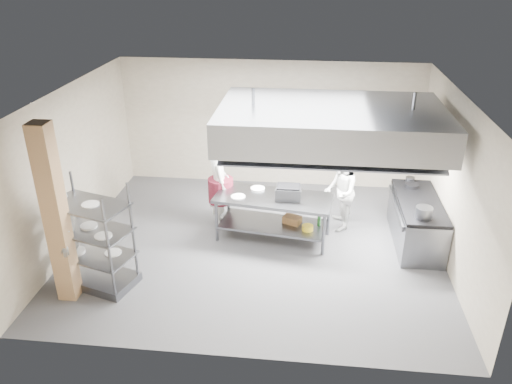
# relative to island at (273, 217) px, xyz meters

# --- Properties ---
(floor) EXTENTS (7.00, 7.00, 0.00)m
(floor) POSITION_rel_island_xyz_m (-0.30, -0.34, -0.46)
(floor) COLOR #3D3D40
(floor) RESTS_ON ground
(ceiling) EXTENTS (7.00, 7.00, 0.00)m
(ceiling) POSITION_rel_island_xyz_m (-0.30, -0.34, 2.54)
(ceiling) COLOR silver
(ceiling) RESTS_ON wall_back
(wall_back) EXTENTS (7.00, 0.00, 7.00)m
(wall_back) POSITION_rel_island_xyz_m (-0.30, 2.66, 1.04)
(wall_back) COLOR tan
(wall_back) RESTS_ON ground
(wall_left) EXTENTS (0.00, 6.00, 6.00)m
(wall_left) POSITION_rel_island_xyz_m (-3.80, -0.34, 1.04)
(wall_left) COLOR tan
(wall_left) RESTS_ON ground
(wall_right) EXTENTS (0.00, 6.00, 6.00)m
(wall_right) POSITION_rel_island_xyz_m (3.20, -0.34, 1.04)
(wall_right) COLOR tan
(wall_right) RESTS_ON ground
(column) EXTENTS (0.30, 0.30, 3.00)m
(column) POSITION_rel_island_xyz_m (-3.20, -2.24, 1.04)
(column) COLOR tan
(column) RESTS_ON floor
(exhaust_hood) EXTENTS (4.00, 2.50, 0.60)m
(exhaust_hood) POSITION_rel_island_xyz_m (1.00, 0.06, 1.94)
(exhaust_hood) COLOR gray
(exhaust_hood) RESTS_ON ceiling
(hood_strip_a) EXTENTS (1.60, 0.12, 0.04)m
(hood_strip_a) POSITION_rel_island_xyz_m (0.10, 0.06, 1.62)
(hood_strip_a) COLOR white
(hood_strip_a) RESTS_ON exhaust_hood
(hood_strip_b) EXTENTS (1.60, 0.12, 0.04)m
(hood_strip_b) POSITION_rel_island_xyz_m (1.90, 0.06, 1.62)
(hood_strip_b) COLOR white
(hood_strip_b) RESTS_ON exhaust_hood
(wall_shelf) EXTENTS (1.50, 0.28, 0.04)m
(wall_shelf) POSITION_rel_island_xyz_m (1.50, 2.50, 1.04)
(wall_shelf) COLOR gray
(wall_shelf) RESTS_ON wall_back
(island) EXTENTS (2.36, 1.25, 0.91)m
(island) POSITION_rel_island_xyz_m (0.00, 0.00, 0.00)
(island) COLOR gray
(island) RESTS_ON floor
(island_worktop) EXTENTS (2.36, 1.25, 0.06)m
(island_worktop) POSITION_rel_island_xyz_m (0.00, 0.00, 0.42)
(island_worktop) COLOR gray
(island_worktop) RESTS_ON island
(island_undershelf) EXTENTS (2.17, 1.13, 0.04)m
(island_undershelf) POSITION_rel_island_xyz_m (0.00, 0.00, -0.16)
(island_undershelf) COLOR slate
(island_undershelf) RESTS_ON island
(pass_rack) EXTENTS (1.40, 1.05, 1.86)m
(pass_rack) POSITION_rel_island_xyz_m (-2.85, -1.84, 0.48)
(pass_rack) COLOR slate
(pass_rack) RESTS_ON floor
(cooking_range) EXTENTS (0.80, 2.00, 0.84)m
(cooking_range) POSITION_rel_island_xyz_m (2.78, 0.16, -0.04)
(cooking_range) COLOR slate
(cooking_range) RESTS_ON floor
(range_top) EXTENTS (0.78, 1.96, 0.06)m
(range_top) POSITION_rel_island_xyz_m (2.78, 0.16, 0.41)
(range_top) COLOR black
(range_top) RESTS_ON cooking_range
(chef_head) EXTENTS (0.65, 0.78, 1.83)m
(chef_head) POSITION_rel_island_xyz_m (-1.16, 0.46, 0.46)
(chef_head) COLOR silver
(chef_head) RESTS_ON floor
(chef_line) EXTENTS (0.65, 0.82, 1.63)m
(chef_line) POSITION_rel_island_xyz_m (1.30, 0.56, 0.36)
(chef_line) COLOR silver
(chef_line) RESTS_ON floor
(chef_plating) EXTENTS (0.88, 1.19, 1.88)m
(chef_plating) POSITION_rel_island_xyz_m (-3.30, -1.91, 0.49)
(chef_plating) COLOR silver
(chef_plating) RESTS_ON floor
(griddle) EXTENTS (0.48, 0.38, 0.23)m
(griddle) POSITION_rel_island_xyz_m (0.28, -0.03, 0.57)
(griddle) COLOR slate
(griddle) RESTS_ON island_worktop
(wicker_basket) EXTENTS (0.40, 0.35, 0.15)m
(wicker_basket) POSITION_rel_island_xyz_m (0.37, 0.06, -0.06)
(wicker_basket) COLOR #906039
(wicker_basket) RESTS_ON island_undershelf
(stockpot) EXTENTS (0.30, 0.30, 0.21)m
(stockpot) POSITION_rel_island_xyz_m (2.71, -0.53, 0.55)
(stockpot) COLOR gray
(stockpot) RESTS_ON range_top
(plate_stack) EXTENTS (0.28, 0.28, 0.05)m
(plate_stack) POSITION_rel_island_xyz_m (-2.85, -1.84, 0.14)
(plate_stack) COLOR white
(plate_stack) RESTS_ON pass_rack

